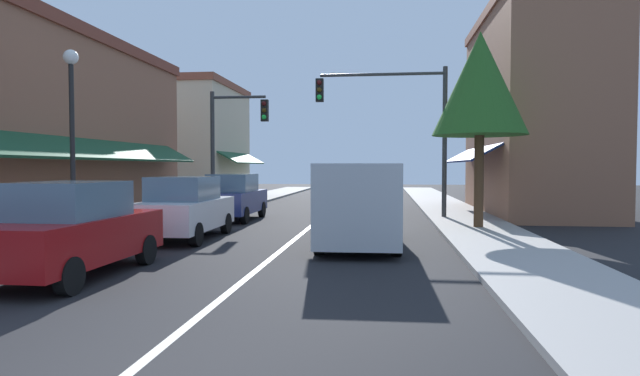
% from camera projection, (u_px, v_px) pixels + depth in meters
% --- Properties ---
extents(ground_plane, '(80.00, 80.00, 0.00)m').
position_uv_depth(ground_plane, '(324.00, 215.00, 22.33)').
color(ground_plane, black).
extents(sidewalk_left, '(2.60, 56.00, 0.12)m').
position_uv_depth(sidewalk_left, '(198.00, 213.00, 22.99)').
color(sidewalk_left, gray).
rests_on(sidewalk_left, ground).
extents(sidewalk_right, '(2.60, 56.00, 0.12)m').
position_uv_depth(sidewalk_right, '(458.00, 215.00, 21.67)').
color(sidewalk_right, '#A39E99').
rests_on(sidewalk_right, ground).
extents(lane_center_stripe, '(0.14, 52.00, 0.01)m').
position_uv_depth(lane_center_stripe, '(324.00, 215.00, 22.33)').
color(lane_center_stripe, silver).
rests_on(lane_center_stripe, ground).
extents(storefront_left_block, '(7.07, 14.20, 6.52)m').
position_uv_depth(storefront_left_block, '(10.00, 130.00, 17.41)').
color(storefront_left_block, '#8E5B42').
rests_on(storefront_left_block, ground).
extents(storefront_right_block, '(5.44, 10.20, 8.78)m').
position_uv_depth(storefront_right_block, '(532.00, 113.00, 23.07)').
color(storefront_right_block, '#8E5B42').
rests_on(storefront_right_block, ground).
extents(storefront_far_left, '(6.65, 8.20, 7.19)m').
position_uv_depth(storefront_far_left, '(192.00, 142.00, 33.24)').
color(storefront_far_left, beige).
rests_on(storefront_far_left, ground).
extents(parked_car_nearest_left, '(1.80, 4.11, 1.77)m').
position_uv_depth(parked_car_nearest_left, '(71.00, 230.00, 9.83)').
color(parked_car_nearest_left, maroon).
rests_on(parked_car_nearest_left, ground).
extents(parked_car_second_left, '(1.83, 4.12, 1.77)m').
position_uv_depth(parked_car_second_left, '(185.00, 208.00, 15.01)').
color(parked_car_second_left, silver).
rests_on(parked_car_second_left, ground).
extents(parked_car_third_left, '(1.79, 4.10, 1.77)m').
position_uv_depth(parked_car_third_left, '(233.00, 197.00, 20.39)').
color(parked_car_third_left, navy).
rests_on(parked_car_third_left, ground).
extents(van_in_lane, '(2.07, 5.21, 2.12)m').
position_uv_depth(van_in_lane, '(360.00, 201.00, 13.80)').
color(van_in_lane, '#B2B7BC').
rests_on(van_in_lane, ground).
extents(traffic_signal_mast_arm, '(5.07, 0.50, 5.89)m').
position_uv_depth(traffic_signal_mast_arm, '(400.00, 116.00, 20.59)').
color(traffic_signal_mast_arm, '#333333').
rests_on(traffic_signal_mast_arm, ground).
extents(traffic_signal_left_corner, '(2.56, 0.50, 5.24)m').
position_uv_depth(traffic_signal_left_corner, '(231.00, 134.00, 22.54)').
color(traffic_signal_left_corner, '#333333').
rests_on(traffic_signal_left_corner, ground).
extents(street_lamp_left_near, '(0.36, 0.36, 4.91)m').
position_uv_depth(street_lamp_left_near, '(72.00, 116.00, 13.05)').
color(street_lamp_left_near, black).
rests_on(street_lamp_left_near, ground).
extents(tree_right_near, '(2.99, 2.99, 6.33)m').
position_uv_depth(tree_right_near, '(480.00, 84.00, 16.86)').
color(tree_right_near, '#4C331E').
rests_on(tree_right_near, ground).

